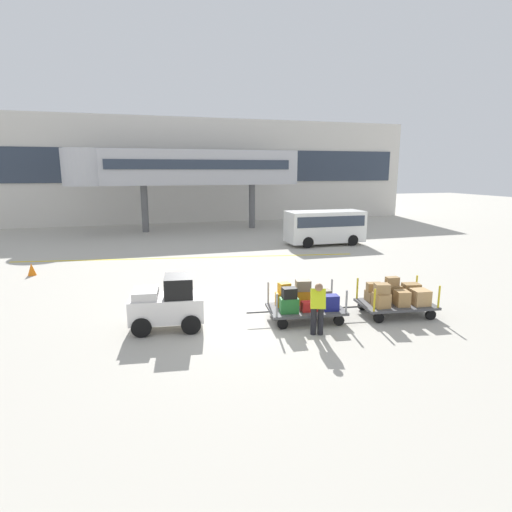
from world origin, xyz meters
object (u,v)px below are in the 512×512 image
baggage_handler (318,306)px  shuttle_van (325,225)px  safety_cone_near (32,269)px  baggage_cart_lead (304,302)px  baggage_cart_middle (396,297)px  baggage_tug (168,304)px

baggage_handler → shuttle_van: 14.84m
baggage_handler → safety_cone_near: bearing=133.5°
safety_cone_near → shuttle_van: bearing=12.4°
baggage_cart_lead → baggage_cart_middle: size_ratio=1.00×
baggage_cart_lead → safety_cone_near: (-9.40, 8.56, -0.30)m
baggage_cart_middle → shuttle_van: size_ratio=0.64×
baggage_cart_middle → safety_cone_near: 15.31m
baggage_cart_lead → baggage_cart_middle: 3.06m
baggage_tug → baggage_handler: size_ratio=1.42×
baggage_handler → safety_cone_near: 13.51m
baggage_tug → shuttle_van: bearing=47.7°
baggage_cart_lead → baggage_cart_middle: (3.03, -0.38, 0.01)m
baggage_cart_middle → shuttle_van: (3.43, 12.43, 0.65)m
baggage_tug → shuttle_van: 15.67m
shuttle_van → baggage_cart_lead: bearing=-118.2°
baggage_tug → safety_cone_near: (-5.32, 8.08, -0.48)m
baggage_cart_middle → shuttle_van: 12.92m
baggage_cart_lead → baggage_handler: 1.27m
baggage_cart_lead → safety_cone_near: size_ratio=5.57×
shuttle_van → baggage_handler: bearing=-116.3°
baggage_tug → baggage_cart_middle: size_ratio=0.72×
baggage_cart_middle → baggage_handler: size_ratio=1.96×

